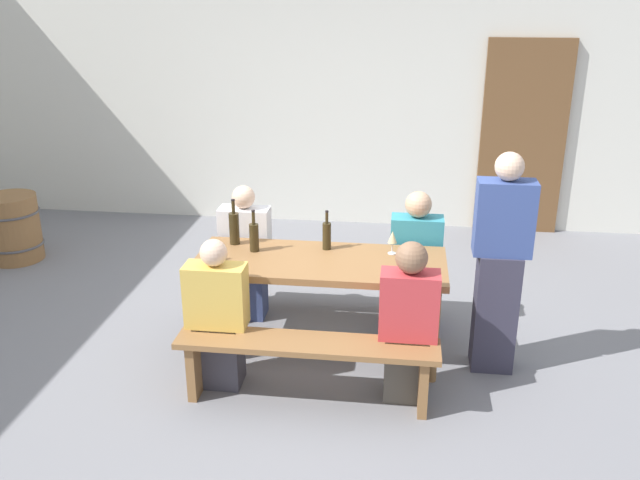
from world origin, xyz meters
TOP-DOWN VIEW (x-y plane):
  - ground_plane at (0.00, 0.00)m, footprint 24.00×24.00m
  - back_wall at (0.00, 3.11)m, footprint 14.00×0.20m
  - wooden_door at (1.83, 2.97)m, footprint 0.90×0.06m
  - tasting_table at (0.00, 0.00)m, footprint 1.81×0.73m
  - bench_near at (0.00, -0.67)m, footprint 1.71×0.30m
  - bench_far at (0.00, 0.67)m, footprint 1.71×0.30m
  - wine_bottle_0 at (0.02, 0.21)m, footprint 0.06×0.06m
  - wine_bottle_1 at (-0.50, 0.11)m, footprint 0.07×0.07m
  - wine_bottle_2 at (-0.69, 0.23)m, footprint 0.08×0.08m
  - wine_glass_0 at (-0.75, -0.12)m, footprint 0.08×0.08m
  - wine_glass_1 at (0.51, 0.18)m, footprint 0.07×0.07m
  - seated_guest_near_0 at (-0.63, -0.52)m, footprint 0.41×0.24m
  - seated_guest_near_1 at (0.65, -0.52)m, footprint 0.38×0.24m
  - seated_guest_far_0 at (-0.68, 0.52)m, footprint 0.40×0.24m
  - seated_guest_far_1 at (0.69, 0.52)m, footprint 0.40×0.24m
  - standing_host at (1.26, -0.05)m, footprint 0.39×0.24m
  - wine_barrel at (-3.27, 1.44)m, footprint 0.55×0.55m

SIDE VIEW (x-z plane):
  - ground_plane at x=0.00m, z-range 0.00..0.00m
  - wine_barrel at x=-3.27m, z-range 0.00..0.67m
  - bench_near at x=0.00m, z-range 0.12..0.57m
  - bench_far at x=0.00m, z-range 0.12..0.57m
  - seated_guest_near_0 at x=-0.63m, z-range -0.04..1.03m
  - seated_guest_near_1 at x=0.65m, z-range -0.03..1.08m
  - seated_guest_far_0 at x=-0.68m, z-range -0.04..1.09m
  - seated_guest_far_1 at x=0.69m, z-range -0.03..1.10m
  - tasting_table at x=0.00m, z-range 0.29..1.04m
  - standing_host at x=1.26m, z-range -0.03..1.56m
  - wine_glass_0 at x=-0.75m, z-range 0.78..0.93m
  - wine_bottle_0 at x=0.02m, z-range 0.71..1.01m
  - wine_bottle_1 at x=-0.50m, z-range 0.71..1.02m
  - wine_glass_1 at x=0.51m, z-range 0.79..0.96m
  - wine_bottle_2 at x=-0.69m, z-range 0.70..1.06m
  - wooden_door at x=1.83m, z-range 0.00..2.10m
  - back_wall at x=0.00m, z-range 0.00..3.20m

